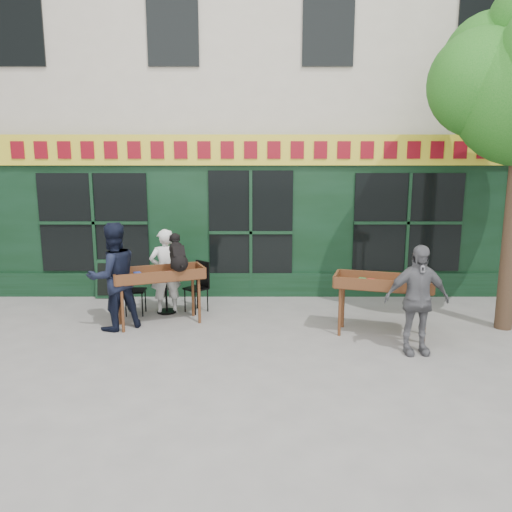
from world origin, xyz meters
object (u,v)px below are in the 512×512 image
object	(u,v)px
man_right	(417,300)
man_left	(113,277)
woman	(165,271)
book_cart_right	(383,286)
book_cart_center	(159,278)
dog	(178,251)
bistro_table	(166,284)

from	to	relation	value
man_right	man_left	bearing A→B (deg)	163.73
woman	book_cart_right	size ratio (longest dim) A/B	0.98
book_cart_right	man_left	distance (m)	4.42
book_cart_center	dog	world-z (taller)	dog
dog	man_right	size ratio (longest dim) A/B	0.37
book_cart_center	dog	size ratio (longest dim) A/B	2.70
bistro_table	book_cart_right	bearing A→B (deg)	-18.34
book_cart_center	bistro_table	size ratio (longest dim) A/B	2.14
man_right	woman	bearing A→B (deg)	150.32
woman	man_right	xyz separation A→B (m)	(4.01, -1.98, 0.02)
man_left	man_right	bearing A→B (deg)	130.36
woman	book_cart_right	xyz separation A→B (m)	(3.71, -1.23, 0.03)
man_right	bistro_table	distance (m)	4.48
dog	book_cart_center	bearing A→B (deg)	150.31
book_cart_right	man_left	bearing A→B (deg)	-167.62
book_cart_center	bistro_table	distance (m)	0.70
book_cart_center	book_cart_right	distance (m)	3.75
man_right	bistro_table	xyz separation A→B (m)	(-4.01, 1.98, -0.27)
woman	man_left	world-z (taller)	man_left
dog	woman	size ratio (longest dim) A/B	0.38
man_right	bistro_table	bearing A→B (deg)	150.36
dog	man_left	world-z (taller)	man_left
dog	bistro_table	distance (m)	1.08
book_cart_center	dog	xyz separation A→B (m)	(0.35, -0.05, 0.47)
dog	man_left	xyz separation A→B (m)	(-1.05, -0.20, -0.39)
woman	dog	bearing A→B (deg)	95.00
bistro_table	book_cart_center	bearing A→B (deg)	-90.17
dog	book_cart_right	distance (m)	3.43
book_cart_center	man_left	bearing A→B (deg)	178.45
dog	woman	xyz separation A→B (m)	(-0.35, 0.70, -0.50)
book_cart_center	woman	world-z (taller)	woman
book_cart_right	man_left	xyz separation A→B (m)	(-4.41, 0.33, 0.08)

